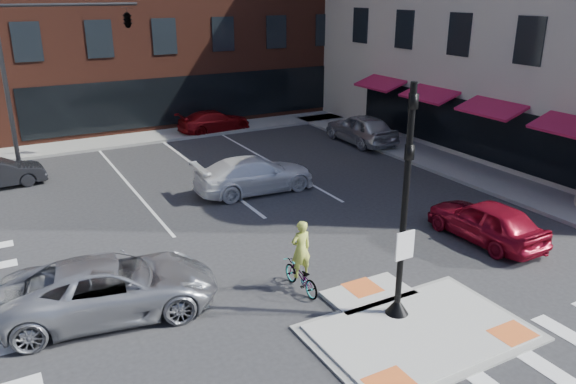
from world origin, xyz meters
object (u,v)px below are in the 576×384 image
silver_suv (111,287)px  cyclist (301,268)px  red_sedan (486,221)px  white_pickup (255,174)px  bg_car_silver (361,129)px  bg_car_red (214,121)px

silver_suv → cyclist: cyclist is taller
red_sedan → white_pickup: size_ratio=0.83×
cyclist → bg_car_silver: bearing=-133.2°
bg_car_silver → bg_car_red: (-6.09, 6.37, -0.19)m
bg_car_red → white_pickup: bearing=162.6°
silver_suv → bg_car_silver: size_ratio=1.14×
bg_car_red → cyclist: (-4.91, -18.70, 0.08)m
red_sedan → cyclist: size_ratio=2.00×
bg_car_red → bg_car_silver: bearing=-140.7°
red_sedan → bg_car_red: bearing=-84.4°
white_pickup → bg_car_silver: bearing=-62.1°
red_sedan → white_pickup: white_pickup is taller
silver_suv → bg_car_red: size_ratio=1.26×
white_pickup → bg_car_silver: 9.52m
silver_suv → bg_car_red: silver_suv is taller
white_pickup → bg_car_silver: size_ratio=1.06×
bg_car_silver → cyclist: size_ratio=2.28×
bg_car_silver → silver_suv: bearing=35.3°
bg_car_red → cyclist: cyclist is taller
white_pickup → cyclist: (-2.48, -8.10, -0.03)m
cyclist → red_sedan: bearing=177.5°
bg_car_silver → cyclist: bearing=49.0°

